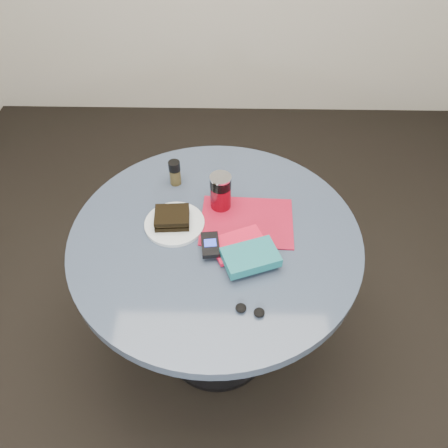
{
  "coord_description": "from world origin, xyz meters",
  "views": [
    {
      "loc": [
        0.05,
        -1.0,
        1.86
      ],
      "look_at": [
        0.03,
        0.0,
        0.8
      ],
      "focal_mm": 35.0,
      "sensor_mm": 36.0,
      "label": 1
    }
  ],
  "objects_px": {
    "table": "(216,263)",
    "soda_can": "(221,192)",
    "mp3_player": "(210,245)",
    "red_book": "(239,245)",
    "magazine": "(247,222)",
    "sandwich": "(172,218)",
    "pepper_grinder": "(175,173)",
    "novel": "(251,257)",
    "headphones": "(250,310)",
    "plate": "(175,224)"
  },
  "relations": [
    {
      "from": "magazine",
      "to": "mp3_player",
      "type": "distance_m",
      "value": 0.18
    },
    {
      "from": "soda_can",
      "to": "headphones",
      "type": "bearing_deg",
      "value": -77.62
    },
    {
      "from": "soda_can",
      "to": "headphones",
      "type": "relative_size",
      "value": 1.51
    },
    {
      "from": "soda_can",
      "to": "sandwich",
      "type": "bearing_deg",
      "value": -150.65
    },
    {
      "from": "pepper_grinder",
      "to": "headphones",
      "type": "xyz_separation_m",
      "value": [
        0.27,
        -0.57,
        -0.04
      ]
    },
    {
      "from": "soda_can",
      "to": "pepper_grinder",
      "type": "bearing_deg",
      "value": 144.33
    },
    {
      "from": "plate",
      "to": "sandwich",
      "type": "bearing_deg",
      "value": 154.49
    },
    {
      "from": "sandwich",
      "to": "pepper_grinder",
      "type": "height_order",
      "value": "pepper_grinder"
    },
    {
      "from": "pepper_grinder",
      "to": "magazine",
      "type": "height_order",
      "value": "pepper_grinder"
    },
    {
      "from": "plate",
      "to": "mp3_player",
      "type": "xyz_separation_m",
      "value": [
        0.13,
        -0.11,
        0.02
      ]
    },
    {
      "from": "sandwich",
      "to": "novel",
      "type": "xyz_separation_m",
      "value": [
        0.27,
        -0.17,
        0.0
      ]
    },
    {
      "from": "mp3_player",
      "to": "red_book",
      "type": "bearing_deg",
      "value": 8.81
    },
    {
      "from": "soda_can",
      "to": "magazine",
      "type": "relative_size",
      "value": 0.44
    },
    {
      "from": "pepper_grinder",
      "to": "novel",
      "type": "height_order",
      "value": "pepper_grinder"
    },
    {
      "from": "sandwich",
      "to": "red_book",
      "type": "distance_m",
      "value": 0.25
    },
    {
      "from": "novel",
      "to": "mp3_player",
      "type": "height_order",
      "value": "novel"
    },
    {
      "from": "plate",
      "to": "magazine",
      "type": "bearing_deg",
      "value": 4.38
    },
    {
      "from": "table",
      "to": "sandwich",
      "type": "distance_m",
      "value": 0.25
    },
    {
      "from": "pepper_grinder",
      "to": "red_book",
      "type": "distance_m",
      "value": 0.4
    },
    {
      "from": "novel",
      "to": "headphones",
      "type": "relative_size",
      "value": 1.83
    },
    {
      "from": "table",
      "to": "magazine",
      "type": "distance_m",
      "value": 0.21
    },
    {
      "from": "table",
      "to": "soda_can",
      "type": "height_order",
      "value": "soda_can"
    },
    {
      "from": "novel",
      "to": "headphones",
      "type": "distance_m",
      "value": 0.18
    },
    {
      "from": "table",
      "to": "sandwich",
      "type": "relative_size",
      "value": 8.13
    },
    {
      "from": "table",
      "to": "mp3_player",
      "type": "xyz_separation_m",
      "value": [
        -0.01,
        -0.07,
        0.19
      ]
    },
    {
      "from": "magazine",
      "to": "novel",
      "type": "xyz_separation_m",
      "value": [
        0.01,
        -0.19,
        0.03
      ]
    },
    {
      "from": "plate",
      "to": "sandwich",
      "type": "xyz_separation_m",
      "value": [
        -0.01,
        0.0,
        0.03
      ]
    },
    {
      "from": "pepper_grinder",
      "to": "red_book",
      "type": "relative_size",
      "value": 0.57
    },
    {
      "from": "red_book",
      "to": "novel",
      "type": "height_order",
      "value": "novel"
    },
    {
      "from": "sandwich",
      "to": "pepper_grinder",
      "type": "distance_m",
      "value": 0.22
    },
    {
      "from": "novel",
      "to": "pepper_grinder",
      "type": "bearing_deg",
      "value": 105.38
    },
    {
      "from": "red_book",
      "to": "headphones",
      "type": "xyz_separation_m",
      "value": [
        0.03,
        -0.25,
        -0.0
      ]
    },
    {
      "from": "sandwich",
      "to": "magazine",
      "type": "bearing_deg",
      "value": 3.57
    },
    {
      "from": "magazine",
      "to": "novel",
      "type": "distance_m",
      "value": 0.19
    },
    {
      "from": "sandwich",
      "to": "headphones",
      "type": "height_order",
      "value": "sandwich"
    },
    {
      "from": "table",
      "to": "plate",
      "type": "relative_size",
      "value": 4.81
    },
    {
      "from": "sandwich",
      "to": "headphones",
      "type": "xyz_separation_m",
      "value": [
        0.26,
        -0.35,
        -0.02
      ]
    },
    {
      "from": "magazine",
      "to": "headphones",
      "type": "bearing_deg",
      "value": -86.93
    },
    {
      "from": "pepper_grinder",
      "to": "mp3_player",
      "type": "distance_m",
      "value": 0.36
    },
    {
      "from": "soda_can",
      "to": "mp3_player",
      "type": "xyz_separation_m",
      "value": [
        -0.03,
        -0.21,
        -0.04
      ]
    },
    {
      "from": "novel",
      "to": "mp3_player",
      "type": "bearing_deg",
      "value": 136.58
    },
    {
      "from": "pepper_grinder",
      "to": "sandwich",
      "type": "bearing_deg",
      "value": -87.36
    },
    {
      "from": "headphones",
      "to": "magazine",
      "type": "bearing_deg",
      "value": 90.52
    },
    {
      "from": "sandwich",
      "to": "soda_can",
      "type": "xyz_separation_m",
      "value": [
        0.16,
        0.09,
        0.04
      ]
    },
    {
      "from": "table",
      "to": "pepper_grinder",
      "type": "bearing_deg",
      "value": 121.51
    },
    {
      "from": "pepper_grinder",
      "to": "plate",
      "type": "bearing_deg",
      "value": -85.69
    },
    {
      "from": "soda_can",
      "to": "mp3_player",
      "type": "bearing_deg",
      "value": -97.89
    },
    {
      "from": "sandwich",
      "to": "mp3_player",
      "type": "xyz_separation_m",
      "value": [
        0.14,
        -0.11,
        -0.01
      ]
    },
    {
      "from": "mp3_player",
      "to": "soda_can",
      "type": "bearing_deg",
      "value": 82.11
    },
    {
      "from": "table",
      "to": "soda_can",
      "type": "relative_size",
      "value": 7.1
    }
  ]
}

